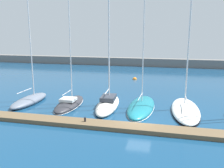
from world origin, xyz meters
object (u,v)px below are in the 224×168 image
object	(u,v)px
sailboat_charcoal_second	(69,103)
dock_bollard	(85,119)
sailboat_slate_nearest	(30,100)
sailboat_teal_fourth	(141,107)
sailboat_white_fifth	(185,109)
mooring_buoy_orange	(135,79)
sailboat_ivory_third	(108,103)

from	to	relation	value
sailboat_charcoal_second	dock_bollard	bearing A→B (deg)	-146.59
sailboat_slate_nearest	sailboat_teal_fourth	bearing A→B (deg)	-84.90
sailboat_teal_fourth	sailboat_white_fifth	xyz separation A→B (m)	(5.28, -0.19, 0.10)
mooring_buoy_orange	sailboat_white_fifth	bearing A→B (deg)	-65.28
mooring_buoy_orange	sailboat_teal_fourth	bearing A→B (deg)	-79.45
sailboat_teal_fourth	dock_bollard	xyz separation A→B (m)	(-4.92, -6.98, 0.40)
sailboat_teal_fourth	sailboat_white_fifth	world-z (taller)	sailboat_teal_fourth
sailboat_white_fifth	sailboat_ivory_third	bearing A→B (deg)	89.88
sailboat_charcoal_second	sailboat_ivory_third	bearing A→B (deg)	-86.39
mooring_buoy_orange	dock_bollard	size ratio (longest dim) A/B	2.01
sailboat_teal_fourth	dock_bollard	distance (m)	8.55
sailboat_teal_fourth	mooring_buoy_orange	distance (m)	19.24
sailboat_white_fifth	dock_bollard	size ratio (longest dim) A/B	42.81
sailboat_charcoal_second	sailboat_ivory_third	distance (m)	5.07
sailboat_slate_nearest	sailboat_white_fifth	distance (m)	20.21
sailboat_ivory_third	sailboat_teal_fourth	world-z (taller)	sailboat_teal_fourth
sailboat_teal_fourth	dock_bollard	size ratio (longest dim) A/B	47.19
sailboat_teal_fourth	mooring_buoy_orange	xyz separation A→B (m)	(-3.52, 18.91, -0.25)
sailboat_teal_fourth	mooring_buoy_orange	world-z (taller)	sailboat_teal_fourth
sailboat_ivory_third	dock_bollard	size ratio (longest dim) A/B	37.88
sailboat_white_fifth	dock_bollard	world-z (taller)	sailboat_white_fifth
sailboat_charcoal_second	mooring_buoy_orange	distance (m)	20.62
sailboat_charcoal_second	sailboat_ivory_third	world-z (taller)	sailboat_charcoal_second
sailboat_slate_nearest	sailboat_ivory_third	size ratio (longest dim) A/B	0.85
sailboat_white_fifth	sailboat_teal_fourth	bearing A→B (deg)	86.48
sailboat_teal_fourth	sailboat_slate_nearest	bearing A→B (deg)	95.46
sailboat_slate_nearest	sailboat_white_fifth	bearing A→B (deg)	-86.51
sailboat_slate_nearest	dock_bollard	bearing A→B (deg)	-119.60
sailboat_ivory_third	dock_bollard	xyz separation A→B (m)	(-0.73, -6.57, 0.16)
sailboat_charcoal_second	sailboat_slate_nearest	bearing A→B (deg)	89.68
mooring_buoy_orange	sailboat_charcoal_second	bearing A→B (deg)	-106.09
sailboat_charcoal_second	dock_bollard	size ratio (longest dim) A/B	38.81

